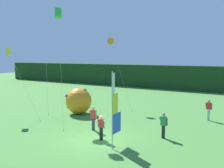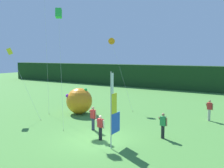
{
  "view_description": "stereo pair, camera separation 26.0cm",
  "coord_description": "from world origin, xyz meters",
  "px_view_note": "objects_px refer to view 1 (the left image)",
  "views": [
    {
      "loc": [
        8.35,
        -12.26,
        5.24
      ],
      "look_at": [
        -0.87,
        3.35,
        3.16
      ],
      "focal_mm": 38.72,
      "sensor_mm": 36.0,
      "label": 1
    },
    {
      "loc": [
        8.57,
        -12.13,
        5.24
      ],
      "look_at": [
        -0.87,
        3.35,
        3.16
      ],
      "focal_mm": 38.72,
      "sensor_mm": 36.0,
      "label": 2
    }
  ],
  "objects_px": {
    "person_near_banner": "(209,109)",
    "kite_orange_delta_3": "(111,41)",
    "person_far_right": "(101,127)",
    "banner_flag": "(115,111)",
    "kite_yellow_box_1": "(9,52)",
    "person_far_left": "(163,125)",
    "kite_green_box_0": "(58,14)",
    "person_mid_field": "(93,118)",
    "inflatable_balloon": "(79,101)"
  },
  "relations": [
    {
      "from": "kite_green_box_0",
      "to": "kite_yellow_box_1",
      "type": "height_order",
      "value": "kite_green_box_0"
    },
    {
      "from": "banner_flag",
      "to": "person_near_banner",
      "type": "xyz_separation_m",
      "value": [
        3.69,
        9.02,
        -1.19
      ]
    },
    {
      "from": "kite_yellow_box_1",
      "to": "person_far_right",
      "type": "bearing_deg",
      "value": -7.64
    },
    {
      "from": "person_mid_field",
      "to": "kite_green_box_0",
      "type": "height_order",
      "value": "kite_green_box_0"
    },
    {
      "from": "inflatable_balloon",
      "to": "kite_yellow_box_1",
      "type": "distance_m",
      "value": 7.49
    },
    {
      "from": "banner_flag",
      "to": "person_mid_field",
      "type": "distance_m",
      "value": 3.77
    },
    {
      "from": "person_far_left",
      "to": "kite_yellow_box_1",
      "type": "bearing_deg",
      "value": -176.09
    },
    {
      "from": "person_mid_field",
      "to": "person_near_banner",
      "type": "bearing_deg",
      "value": 46.5
    },
    {
      "from": "inflatable_balloon",
      "to": "kite_green_box_0",
      "type": "height_order",
      "value": "kite_green_box_0"
    },
    {
      "from": "kite_yellow_box_1",
      "to": "banner_flag",
      "type": "bearing_deg",
      "value": -9.52
    },
    {
      "from": "person_mid_field",
      "to": "person_far_right",
      "type": "height_order",
      "value": "person_mid_field"
    },
    {
      "from": "person_mid_field",
      "to": "kite_yellow_box_1",
      "type": "xyz_separation_m",
      "value": [
        -8.95,
        -0.04,
        4.74
      ]
    },
    {
      "from": "person_near_banner",
      "to": "kite_green_box_0",
      "type": "distance_m",
      "value": 14.25
    },
    {
      "from": "banner_flag",
      "to": "person_far_left",
      "type": "xyz_separation_m",
      "value": [
        1.92,
        2.94,
        -1.24
      ]
    },
    {
      "from": "person_far_right",
      "to": "person_near_banner",
      "type": "bearing_deg",
      "value": 59.31
    },
    {
      "from": "kite_green_box_0",
      "to": "kite_yellow_box_1",
      "type": "distance_m",
      "value": 6.14
    },
    {
      "from": "person_near_banner",
      "to": "person_far_right",
      "type": "distance_m",
      "value": 9.82
    },
    {
      "from": "banner_flag",
      "to": "kite_green_box_0",
      "type": "relative_size",
      "value": 0.49
    },
    {
      "from": "banner_flag",
      "to": "kite_green_box_0",
      "type": "distance_m",
      "value": 9.46
    },
    {
      "from": "banner_flag",
      "to": "person_far_left",
      "type": "bearing_deg",
      "value": 56.82
    },
    {
      "from": "kite_yellow_box_1",
      "to": "person_near_banner",
      "type": "bearing_deg",
      "value": 24.27
    },
    {
      "from": "kite_yellow_box_1",
      "to": "person_mid_field",
      "type": "bearing_deg",
      "value": 0.26
    },
    {
      "from": "banner_flag",
      "to": "person_mid_field",
      "type": "height_order",
      "value": "banner_flag"
    },
    {
      "from": "person_near_banner",
      "to": "person_mid_field",
      "type": "height_order",
      "value": "person_near_banner"
    },
    {
      "from": "inflatable_balloon",
      "to": "kite_orange_delta_3",
      "type": "height_order",
      "value": "kite_orange_delta_3"
    },
    {
      "from": "person_far_left",
      "to": "kite_yellow_box_1",
      "type": "xyz_separation_m",
      "value": [
        -13.8,
        -0.94,
        4.76
      ]
    },
    {
      "from": "person_far_right",
      "to": "person_mid_field",
      "type": "bearing_deg",
      "value": 137.98
    },
    {
      "from": "person_far_right",
      "to": "person_far_left",
      "type": "bearing_deg",
      "value": 36.12
    },
    {
      "from": "person_near_banner",
      "to": "person_far_left",
      "type": "height_order",
      "value": "person_near_banner"
    },
    {
      "from": "kite_yellow_box_1",
      "to": "kite_green_box_0",
      "type": "bearing_deg",
      "value": 5.82
    },
    {
      "from": "kite_green_box_0",
      "to": "kite_orange_delta_3",
      "type": "bearing_deg",
      "value": 89.68
    },
    {
      "from": "kite_green_box_0",
      "to": "kite_yellow_box_1",
      "type": "bearing_deg",
      "value": -174.18
    },
    {
      "from": "person_far_left",
      "to": "person_far_right",
      "type": "xyz_separation_m",
      "value": [
        -3.23,
        -2.36,
        -0.04
      ]
    },
    {
      "from": "person_far_right",
      "to": "kite_green_box_0",
      "type": "height_order",
      "value": "kite_green_box_0"
    },
    {
      "from": "person_near_banner",
      "to": "inflatable_balloon",
      "type": "height_order",
      "value": "inflatable_balloon"
    },
    {
      "from": "banner_flag",
      "to": "person_far_right",
      "type": "relative_size",
      "value": 2.79
    },
    {
      "from": "person_far_left",
      "to": "person_near_banner",
      "type": "bearing_deg",
      "value": 73.72
    },
    {
      "from": "kite_yellow_box_1",
      "to": "kite_orange_delta_3",
      "type": "height_order",
      "value": "kite_orange_delta_3"
    },
    {
      "from": "person_far_left",
      "to": "kite_yellow_box_1",
      "type": "distance_m",
      "value": 14.63
    },
    {
      "from": "inflatable_balloon",
      "to": "person_far_left",
      "type": "bearing_deg",
      "value": -15.67
    },
    {
      "from": "person_near_banner",
      "to": "kite_orange_delta_3",
      "type": "xyz_separation_m",
      "value": [
        -10.14,
        1.3,
        5.9
      ]
    },
    {
      "from": "person_far_left",
      "to": "inflatable_balloon",
      "type": "xyz_separation_m",
      "value": [
        -8.85,
        2.48,
        0.31
      ]
    },
    {
      "from": "banner_flag",
      "to": "person_far_left",
      "type": "distance_m",
      "value": 3.72
    },
    {
      "from": "person_far_right",
      "to": "banner_flag",
      "type": "bearing_deg",
      "value": -23.63
    },
    {
      "from": "person_near_banner",
      "to": "kite_yellow_box_1",
      "type": "height_order",
      "value": "kite_yellow_box_1"
    },
    {
      "from": "banner_flag",
      "to": "kite_green_box_0",
      "type": "xyz_separation_m",
      "value": [
        -6.49,
        2.54,
        6.4
      ]
    },
    {
      "from": "banner_flag",
      "to": "kite_yellow_box_1",
      "type": "xyz_separation_m",
      "value": [
        -11.88,
        1.99,
        3.52
      ]
    },
    {
      "from": "person_far_left",
      "to": "kite_green_box_0",
      "type": "distance_m",
      "value": 11.36
    },
    {
      "from": "person_far_right",
      "to": "kite_yellow_box_1",
      "type": "distance_m",
      "value": 11.69
    },
    {
      "from": "person_far_right",
      "to": "kite_orange_delta_3",
      "type": "xyz_separation_m",
      "value": [
        -5.13,
        9.74,
        5.98
      ]
    }
  ]
}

